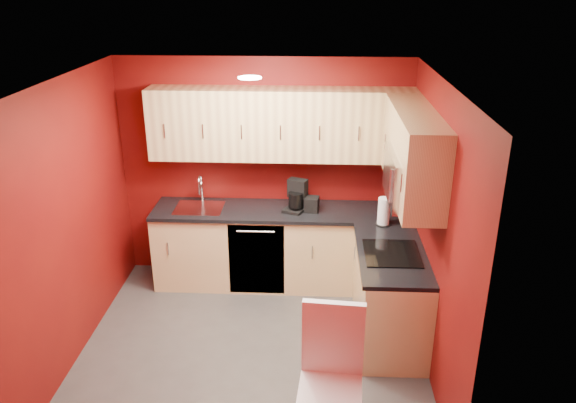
# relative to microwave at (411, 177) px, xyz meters

# --- Properties ---
(floor) EXTENTS (3.20, 3.20, 0.00)m
(floor) POSITION_rel_microwave_xyz_m (-1.39, -0.20, -1.66)
(floor) COLOR #44413F
(floor) RESTS_ON ground
(ceiling) EXTENTS (3.20, 3.20, 0.00)m
(ceiling) POSITION_rel_microwave_xyz_m (-1.39, -0.20, 0.84)
(ceiling) COLOR white
(ceiling) RESTS_ON wall_back
(wall_back) EXTENTS (3.20, 0.00, 3.20)m
(wall_back) POSITION_rel_microwave_xyz_m (-1.39, 1.30, -0.41)
(wall_back) COLOR #670E09
(wall_back) RESTS_ON floor
(wall_front) EXTENTS (3.20, 0.00, 3.20)m
(wall_front) POSITION_rel_microwave_xyz_m (-1.39, -1.70, -0.41)
(wall_front) COLOR #670E09
(wall_front) RESTS_ON floor
(wall_left) EXTENTS (0.00, 3.00, 3.00)m
(wall_left) POSITION_rel_microwave_xyz_m (-2.99, -0.20, -0.41)
(wall_left) COLOR #670E09
(wall_left) RESTS_ON floor
(wall_right) EXTENTS (0.00, 3.00, 3.00)m
(wall_right) POSITION_rel_microwave_xyz_m (0.21, -0.20, -0.41)
(wall_right) COLOR #670E09
(wall_right) RESTS_ON floor
(base_cabinets_back) EXTENTS (2.80, 0.60, 0.87)m
(base_cabinets_back) POSITION_rel_microwave_xyz_m (-1.19, 1.00, -1.22)
(base_cabinets_back) COLOR #EBC286
(base_cabinets_back) RESTS_ON floor
(base_cabinets_right) EXTENTS (0.60, 1.30, 0.87)m
(base_cabinets_right) POSITION_rel_microwave_xyz_m (-0.09, 0.05, -1.22)
(base_cabinets_right) COLOR #EBC286
(base_cabinets_right) RESTS_ON floor
(countertop_back) EXTENTS (2.80, 0.63, 0.04)m
(countertop_back) POSITION_rel_microwave_xyz_m (-1.19, 0.99, -0.77)
(countertop_back) COLOR black
(countertop_back) RESTS_ON base_cabinets_back
(countertop_right) EXTENTS (0.63, 1.27, 0.04)m
(countertop_right) POSITION_rel_microwave_xyz_m (-0.11, 0.04, -0.77)
(countertop_right) COLOR black
(countertop_right) RESTS_ON base_cabinets_right
(upper_cabinets_back) EXTENTS (2.80, 0.35, 0.75)m
(upper_cabinets_back) POSITION_rel_microwave_xyz_m (-1.19, 1.13, 0.17)
(upper_cabinets_back) COLOR tan
(upper_cabinets_back) RESTS_ON wall_back
(upper_cabinets_right) EXTENTS (0.35, 1.55, 0.75)m
(upper_cabinets_right) POSITION_rel_microwave_xyz_m (0.03, 0.24, 0.23)
(upper_cabinets_right) COLOR tan
(upper_cabinets_right) RESTS_ON wall_right
(microwave) EXTENTS (0.42, 0.76, 0.42)m
(microwave) POSITION_rel_microwave_xyz_m (0.00, 0.00, 0.00)
(microwave) COLOR silver
(microwave) RESTS_ON upper_cabinets_right
(cooktop) EXTENTS (0.50, 0.55, 0.01)m
(cooktop) POSITION_rel_microwave_xyz_m (-0.11, 0.00, -0.74)
(cooktop) COLOR black
(cooktop) RESTS_ON countertop_right
(sink) EXTENTS (0.52, 0.42, 0.35)m
(sink) POSITION_rel_microwave_xyz_m (-2.09, 1.00, -0.72)
(sink) COLOR silver
(sink) RESTS_ON countertop_back
(dishwasher_front) EXTENTS (0.60, 0.02, 0.82)m
(dishwasher_front) POSITION_rel_microwave_xyz_m (-1.44, 0.71, -1.22)
(dishwasher_front) COLOR black
(dishwasher_front) RESTS_ON base_cabinets_back
(downlight) EXTENTS (0.20, 0.20, 0.01)m
(downlight) POSITION_rel_microwave_xyz_m (-1.39, 0.10, 0.82)
(downlight) COLOR white
(downlight) RESTS_ON ceiling
(coffee_maker) EXTENTS (0.29, 0.33, 0.34)m
(coffee_maker) POSITION_rel_microwave_xyz_m (-1.04, 0.96, -0.58)
(coffee_maker) COLOR black
(coffee_maker) RESTS_ON countertop_back
(napkin_holder) EXTENTS (0.17, 0.17, 0.16)m
(napkin_holder) POSITION_rel_microwave_xyz_m (-0.86, 0.96, -0.67)
(napkin_holder) COLOR black
(napkin_holder) RESTS_ON countertop_back
(paper_towel) EXTENTS (0.20, 0.20, 0.29)m
(paper_towel) POSITION_rel_microwave_xyz_m (-0.13, 0.65, -0.61)
(paper_towel) COLOR silver
(paper_towel) RESTS_ON countertop_right
(dining_chair) EXTENTS (0.49, 0.51, 1.13)m
(dining_chair) POSITION_rel_microwave_xyz_m (-0.69, -1.40, -1.10)
(dining_chair) COLOR white
(dining_chair) RESTS_ON floor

